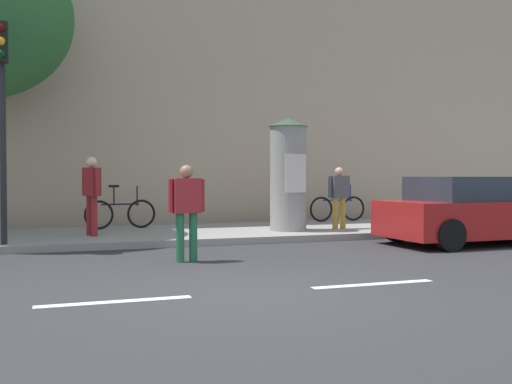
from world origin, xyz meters
name	(u,v)px	position (x,y,z in m)	size (l,w,h in m)	color
ground_plane	(254,292)	(0.00, 0.00, 0.00)	(80.00, 80.00, 0.00)	#2B2B2D
sidewalk_curb	(157,235)	(0.00, 7.00, 0.07)	(36.00, 4.00, 0.15)	gray
lane_markings	(254,292)	(0.00, 0.00, 0.00)	(25.80, 0.16, 0.01)	silver
building_backdrop	(128,33)	(0.00, 12.00, 5.92)	(36.00, 5.00, 11.84)	tan
traffic_light	(2,96)	(-3.23, 5.24, 2.98)	(0.24, 0.45, 4.20)	black
poster_column	(288,174)	(3.04, 6.26, 1.52)	(0.96, 0.96, 2.70)	gray
pedestrian_tallest	(187,205)	(-0.20, 2.92, 0.97)	(0.64, 0.28, 1.65)	#1E5938
pedestrian_in_light_jacket	(339,193)	(4.39, 6.22, 1.04)	(0.62, 0.30, 1.53)	#B78C33
pedestrian_in_red_top	(92,189)	(-1.52, 6.47, 1.19)	(0.39, 0.64, 1.74)	maroon
bicycle_leaning	(338,208)	(5.49, 8.46, 0.54)	(1.77, 0.10, 1.09)	black
bicycle_upright	(120,213)	(-0.73, 8.05, 0.54)	(1.77, 0.22, 1.09)	black
parked_car_silver	(478,211)	(6.35, 3.52, 0.70)	(4.32, 2.08, 1.45)	maroon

